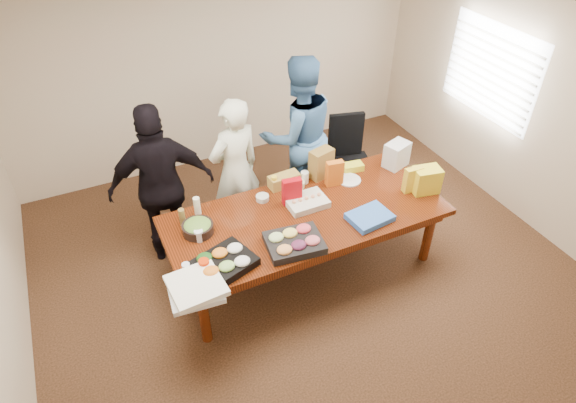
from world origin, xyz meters
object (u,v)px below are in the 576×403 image
conference_table (305,241)px  person_right (298,135)px  office_chair (352,161)px  person_center (236,170)px  salad_bowl (198,228)px  sheet_cake (306,202)px

conference_table → person_right: size_ratio=1.46×
office_chair → person_right: size_ratio=0.54×
conference_table → office_chair: 1.43m
conference_table → person_center: size_ratio=1.65×
conference_table → person_right: 1.30m
person_center → person_right: bearing=178.8°
office_chair → salad_bowl: bearing=-147.0°
conference_table → salad_bowl: bearing=169.8°
office_chair → sheet_cake: 1.33m
conference_table → person_center: 1.08m
person_right → salad_bowl: person_right is taller
office_chair → salad_bowl: size_ratio=3.42×
person_center → person_right: (0.86, 0.21, 0.11)m
sheet_cake → salad_bowl: (-1.12, 0.07, 0.01)m
person_center → person_right: size_ratio=0.89×
conference_table → sheet_cake: (0.07, 0.12, 0.41)m
person_center → salad_bowl: bearing=32.2°
sheet_cake → salad_bowl: bearing=176.5°
salad_bowl → conference_table: bearing=-10.2°
person_right → person_center: bearing=14.7°
office_chair → conference_table: bearing=-126.2°
conference_table → person_right: person_right is taller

